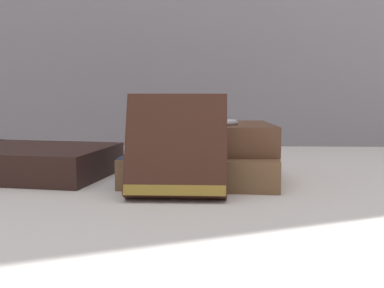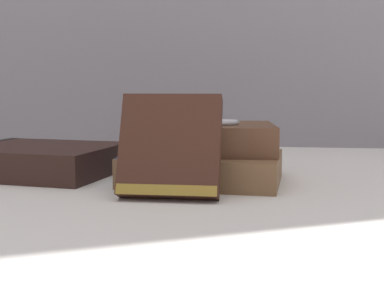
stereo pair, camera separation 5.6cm
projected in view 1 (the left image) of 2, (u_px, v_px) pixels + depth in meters
name	position (u px, v px, depth m)	size (l,w,h in m)	color
ground_plane	(212.00, 182.00, 0.72)	(3.00, 3.00, 0.00)	white
book_flat_bottom	(199.00, 167.00, 0.73)	(0.21, 0.17, 0.04)	brown
book_flat_top	(202.00, 138.00, 0.73)	(0.19, 0.16, 0.04)	brown
book_side_left	(29.00, 162.00, 0.77)	(0.24, 0.21, 0.04)	#331E19
book_leaning_front	(176.00, 150.00, 0.62)	(0.12, 0.07, 0.12)	#422319
pocket_watch	(220.00, 122.00, 0.72)	(0.05, 0.05, 0.01)	silver
reading_glasses	(187.00, 163.00, 0.89)	(0.10, 0.05, 0.00)	#ADADB2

